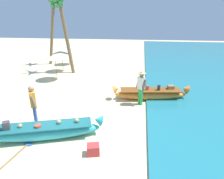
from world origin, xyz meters
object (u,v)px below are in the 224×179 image
at_px(palm_tree_tall_inland, 54,9).
at_px(cooler_box, 93,150).
at_px(boat_cyan_foreground, 45,131).
at_px(palm_tree_leaning_seaward, 61,10).
at_px(paddle, 16,155).
at_px(person_vendor_hatted, 141,85).
at_px(boat_orange_midground, 150,94).
at_px(person_tourist_customer, 34,104).

bearing_deg(palm_tree_tall_inland, cooler_box, -61.15).
distance_m(boat_cyan_foreground, palm_tree_leaning_seaward, 10.76).
bearing_deg(palm_tree_tall_inland, paddle, -71.07).
distance_m(person_vendor_hatted, paddle, 6.19).
bearing_deg(person_vendor_hatted, palm_tree_leaning_seaward, 138.92).
height_order(person_vendor_hatted, cooler_box, person_vendor_hatted).
bearing_deg(palm_tree_leaning_seaward, boat_cyan_foreground, -71.96).
relative_size(person_vendor_hatted, palm_tree_leaning_seaward, 0.29).
height_order(boat_orange_midground, paddle, boat_orange_midground).
xyz_separation_m(boat_orange_midground, palm_tree_leaning_seaward, (-6.98, 4.81, 4.65)).
xyz_separation_m(palm_tree_leaning_seaward, cooler_box, (4.98, -9.78, -4.80)).
bearing_deg(paddle, cooler_box, 11.12).
distance_m(palm_tree_tall_inland, paddle, 14.95).
bearing_deg(person_tourist_customer, cooler_box, -25.25).
height_order(person_vendor_hatted, palm_tree_leaning_seaward, palm_tree_leaning_seaward).
relative_size(cooler_box, paddle, 0.22).
height_order(person_vendor_hatted, palm_tree_tall_inland, palm_tree_tall_inland).
xyz_separation_m(boat_orange_midground, person_tourist_customer, (-4.80, -3.65, 0.68)).
height_order(boat_orange_midground, person_vendor_hatted, person_vendor_hatted).
bearing_deg(paddle, person_tourist_customer, 99.87).
bearing_deg(cooler_box, palm_tree_tall_inland, 103.30).
relative_size(boat_cyan_foreground, person_vendor_hatted, 2.32).
xyz_separation_m(boat_cyan_foreground, person_vendor_hatted, (3.43, 3.61, 0.75)).
bearing_deg(palm_tree_leaning_seaward, person_tourist_customer, -75.53).
xyz_separation_m(palm_tree_tall_inland, cooler_box, (7.03, -12.76, -5.08)).
relative_size(boat_orange_midground, palm_tree_tall_inland, 0.65).
bearing_deg(paddle, palm_tree_tall_inland, 108.93).
bearing_deg(boat_orange_midground, palm_tree_leaning_seaward, 145.45).
distance_m(boat_orange_midground, person_tourist_customer, 6.07).
xyz_separation_m(boat_cyan_foreground, palm_tree_tall_inland, (-5.05, 12.20, 4.95)).
relative_size(person_tourist_customer, palm_tree_tall_inland, 0.27).
distance_m(person_vendor_hatted, person_tourist_customer, 5.12).
xyz_separation_m(boat_cyan_foreground, person_tourist_customer, (-0.82, 0.76, 0.70)).
xyz_separation_m(boat_orange_midground, paddle, (-4.49, -5.46, -0.29)).
relative_size(person_vendor_hatted, person_tourist_customer, 1.03).
distance_m(palm_tree_tall_inland, cooler_box, 15.43).
distance_m(boat_cyan_foreground, paddle, 1.19).
bearing_deg(boat_cyan_foreground, paddle, -115.80).
bearing_deg(palm_tree_tall_inland, boat_cyan_foreground, -67.52).
xyz_separation_m(person_tourist_customer, paddle, (0.31, -1.81, -0.98)).
xyz_separation_m(cooler_box, paddle, (-2.49, -0.49, -0.14)).
relative_size(palm_tree_tall_inland, paddle, 3.53).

